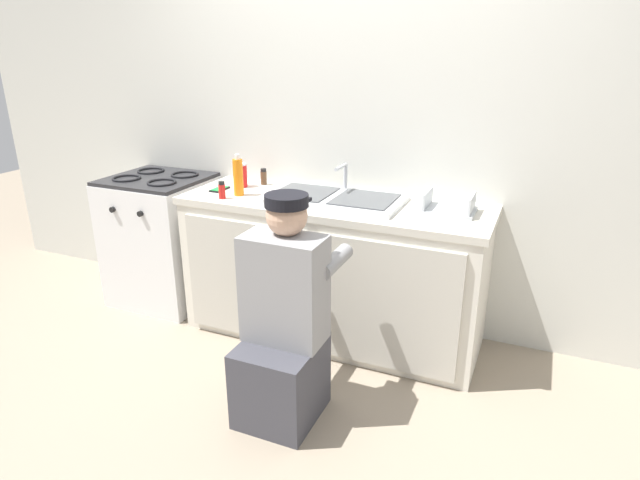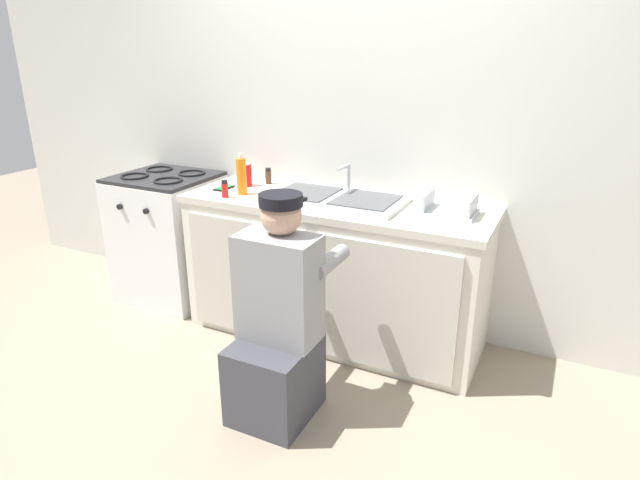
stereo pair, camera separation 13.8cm
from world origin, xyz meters
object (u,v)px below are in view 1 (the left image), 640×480
object	(u,v)px
cell_phone	(220,189)
spice_bottle_pepper	(264,177)
plumber_person	(283,329)
stove_range	(163,239)
soap_bottle_orange	(238,177)
sink_double_basin	(334,198)
dish_rack_tray	(449,208)
spice_bottle_red	(222,190)
soda_cup_red	(241,175)

from	to	relation	value
cell_phone	spice_bottle_pepper	world-z (taller)	spice_bottle_pepper
plumber_person	stove_range	bearing A→B (deg)	149.38
plumber_person	cell_phone	xyz separation A→B (m)	(-0.82, 0.76, 0.41)
stove_range	soap_bottle_orange	size ratio (longest dim) A/B	3.62
soap_bottle_orange	spice_bottle_pepper	xyz separation A→B (m)	(0.01, 0.29, -0.06)
spice_bottle_pepper	sink_double_basin	bearing A→B (deg)	-18.14
sink_double_basin	dish_rack_tray	world-z (taller)	sink_double_basin
dish_rack_tray	spice_bottle_pepper	world-z (taller)	dish_rack_tray
sink_double_basin	spice_bottle_red	distance (m)	0.66
stove_range	plumber_person	bearing A→B (deg)	-30.62
dish_rack_tray	spice_bottle_pepper	xyz separation A→B (m)	(-1.22, 0.15, 0.03)
sink_double_basin	dish_rack_tray	bearing A→B (deg)	3.42
plumber_person	soda_cup_red	xyz separation A→B (m)	(-0.74, 0.88, 0.48)
sink_double_basin	cell_phone	world-z (taller)	sink_double_basin
dish_rack_tray	spice_bottle_red	bearing A→B (deg)	-169.02
dish_rack_tray	soda_cup_red	distance (m)	1.33
sink_double_basin	spice_bottle_red	bearing A→B (deg)	-161.49
plumber_person	spice_bottle_pepper	distance (m)	1.27
sink_double_basin	dish_rack_tray	xyz separation A→B (m)	(0.66, 0.04, 0.01)
stove_range	soda_cup_red	distance (m)	0.80
sink_double_basin	cell_phone	size ratio (longest dim) A/B	5.71
dish_rack_tray	soap_bottle_orange	bearing A→B (deg)	-173.25
sink_double_basin	soda_cup_red	size ratio (longest dim) A/B	5.26
cell_phone	soap_bottle_orange	xyz separation A→B (m)	(0.18, -0.06, 0.11)
dish_rack_tray	spice_bottle_pepper	distance (m)	1.23
stove_range	spice_bottle_red	xyz separation A→B (m)	(0.66, -0.21, 0.47)
spice_bottle_red	soap_bottle_orange	bearing A→B (deg)	63.26
sink_double_basin	spice_bottle_pepper	xyz separation A→B (m)	(-0.57, 0.19, 0.03)
stove_range	cell_phone	size ratio (longest dim) A/B	6.46
spice_bottle_red	spice_bottle_pepper	size ratio (longest dim) A/B	1.00
stove_range	spice_bottle_pepper	world-z (taller)	spice_bottle_pepper
soda_cup_red	soap_bottle_orange	world-z (taller)	soap_bottle_orange
soda_cup_red	soap_bottle_orange	distance (m)	0.21
soap_bottle_orange	spice_bottle_red	size ratio (longest dim) A/B	2.38
soap_bottle_orange	spice_bottle_pepper	world-z (taller)	soap_bottle_orange
plumber_person	spice_bottle_red	world-z (taller)	plumber_person
stove_range	dish_rack_tray	bearing A→B (deg)	1.22
stove_range	dish_rack_tray	xyz separation A→B (m)	(1.94, 0.04, 0.45)
stove_range	dish_rack_tray	size ratio (longest dim) A/B	3.23
soda_cup_red	spice_bottle_red	bearing A→B (deg)	-81.52
dish_rack_tray	soda_cup_red	bearing A→B (deg)	178.45
dish_rack_tray	soda_cup_red	xyz separation A→B (m)	(-1.33, 0.04, 0.05)
cell_phone	soda_cup_red	bearing A→B (deg)	56.61
sink_double_basin	soda_cup_red	distance (m)	0.68
spice_bottle_red	cell_phone	bearing A→B (deg)	127.90
sink_double_basin	spice_bottle_pepper	bearing A→B (deg)	161.86
cell_phone	stove_range	bearing A→B (deg)	174.90
sink_double_basin	soda_cup_red	world-z (taller)	sink_double_basin
dish_rack_tray	plumber_person	bearing A→B (deg)	-124.74
sink_double_basin	cell_phone	xyz separation A→B (m)	(-0.75, -0.05, -0.01)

